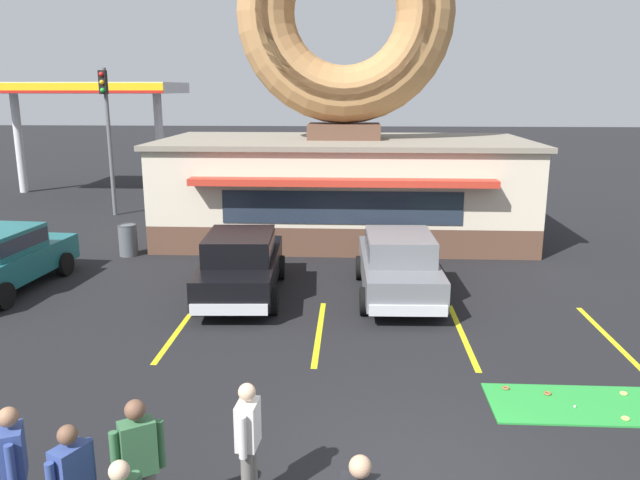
% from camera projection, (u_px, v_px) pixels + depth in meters
% --- Properties ---
extents(ground_plane, '(160.00, 160.00, 0.00)m').
position_uv_depth(ground_plane, '(419.00, 477.00, 8.24)').
color(ground_plane, black).
extents(donut_shop_building, '(12.30, 6.75, 10.96)m').
position_uv_depth(donut_shop_building, '(344.00, 127.00, 20.96)').
color(donut_shop_building, brown).
rests_on(donut_shop_building, ground).
extents(putting_mat, '(4.39, 1.32, 0.03)m').
position_uv_depth(putting_mat, '(626.00, 406.00, 10.06)').
color(putting_mat, green).
rests_on(putting_mat, ground).
extents(mini_donut_near_left, '(0.13, 0.13, 0.04)m').
position_uv_depth(mini_donut_near_left, '(625.00, 418.00, 9.62)').
color(mini_donut_near_left, '#E5C666').
rests_on(mini_donut_near_left, putting_mat).
extents(mini_donut_mid_centre, '(0.13, 0.13, 0.04)m').
position_uv_depth(mini_donut_mid_centre, '(506.00, 388.00, 10.60)').
color(mini_donut_mid_centre, brown).
rests_on(mini_donut_mid_centre, putting_mat).
extents(mini_donut_far_left, '(0.13, 0.13, 0.04)m').
position_uv_depth(mini_donut_far_left, '(548.00, 393.00, 10.41)').
color(mini_donut_far_left, brown).
rests_on(mini_donut_far_left, putting_mat).
extents(mini_donut_far_centre, '(0.13, 0.13, 0.04)m').
position_uv_depth(mini_donut_far_centre, '(624.00, 393.00, 10.41)').
color(mini_donut_far_centre, '#E5C666').
rests_on(mini_donut_far_centre, putting_mat).
extents(golf_ball, '(0.04, 0.04, 0.04)m').
position_uv_depth(golf_ball, '(575.00, 406.00, 9.97)').
color(golf_ball, white).
rests_on(golf_ball, putting_mat).
extents(car_black, '(2.16, 4.64, 1.60)m').
position_uv_depth(car_black, '(241.00, 262.00, 15.29)').
color(car_black, black).
rests_on(car_black, ground).
extents(car_teal, '(2.22, 4.67, 1.60)m').
position_uv_depth(car_teal, '(1.00, 257.00, 15.71)').
color(car_teal, '#196066').
rests_on(car_teal, ground).
extents(car_grey, '(2.08, 4.61, 1.60)m').
position_uv_depth(car_grey, '(399.00, 262.00, 15.24)').
color(car_grey, slate).
rests_on(car_grey, ground).
extents(pedestrian_blue_sweater_man, '(0.27, 0.59, 1.61)m').
position_uv_depth(pedestrian_blue_sweater_man, '(248.00, 438.00, 7.54)').
color(pedestrian_blue_sweater_man, slate).
rests_on(pedestrian_blue_sweater_man, ground).
extents(pedestrian_leather_jacket_man, '(0.52, 0.41, 1.73)m').
position_uv_depth(pedestrian_leather_jacket_man, '(139.00, 463.00, 6.91)').
color(pedestrian_leather_jacket_man, slate).
rests_on(pedestrian_leather_jacket_man, ground).
extents(pedestrian_beanie_man, '(0.37, 0.55, 1.67)m').
position_uv_depth(pedestrian_beanie_man, '(15.00, 469.00, 6.86)').
color(pedestrian_beanie_man, '#474C66').
rests_on(pedestrian_beanie_man, ground).
extents(trash_bin, '(0.57, 0.57, 0.97)m').
position_uv_depth(trash_bin, '(128.00, 240.00, 19.12)').
color(trash_bin, '#51565B').
rests_on(trash_bin, ground).
extents(traffic_light_pole, '(0.28, 0.47, 5.80)m').
position_uv_depth(traffic_light_pole, '(107.00, 123.00, 24.49)').
color(traffic_light_pole, '#595B60').
rests_on(traffic_light_pole, ground).
extents(gas_station_canopy, '(9.00, 4.46, 5.30)m').
position_uv_depth(gas_station_canopy, '(84.00, 92.00, 29.68)').
color(gas_station_canopy, silver).
rests_on(gas_station_canopy, ground).
extents(parking_stripe_far_left, '(0.12, 3.60, 0.01)m').
position_uv_depth(parking_stripe_far_left, '(179.00, 329.00, 13.34)').
color(parking_stripe_far_left, yellow).
rests_on(parking_stripe_far_left, ground).
extents(parking_stripe_left, '(0.12, 3.60, 0.01)m').
position_uv_depth(parking_stripe_left, '(319.00, 332.00, 13.18)').
color(parking_stripe_left, yellow).
rests_on(parking_stripe_left, ground).
extents(parking_stripe_mid_left, '(0.12, 3.60, 0.01)m').
position_uv_depth(parking_stripe_mid_left, '(462.00, 335.00, 13.02)').
color(parking_stripe_mid_left, yellow).
rests_on(parking_stripe_mid_left, ground).
extents(parking_stripe_centre, '(0.12, 3.60, 0.01)m').
position_uv_depth(parking_stripe_centre, '(609.00, 338.00, 12.86)').
color(parking_stripe_centre, yellow).
rests_on(parking_stripe_centre, ground).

